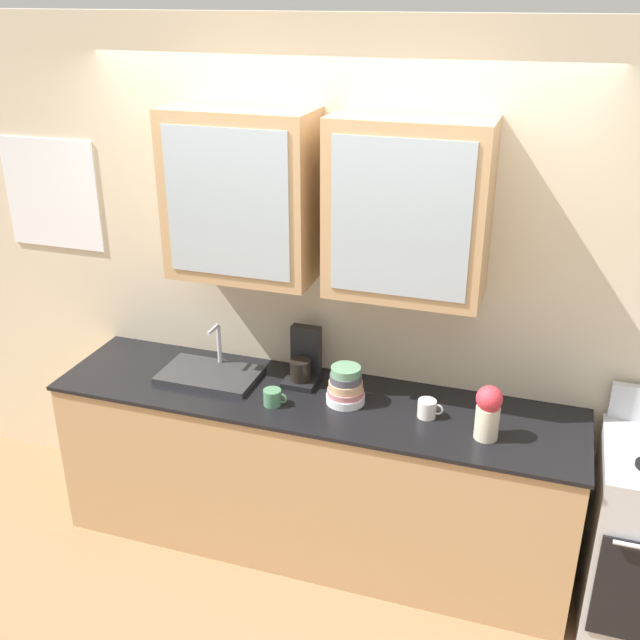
{
  "coord_description": "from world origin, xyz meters",
  "views": [
    {
      "loc": [
        1.06,
        -3.08,
        2.77
      ],
      "look_at": [
        0.04,
        0.0,
        1.33
      ],
      "focal_mm": 41.84,
      "sensor_mm": 36.0,
      "label": 1
    }
  ],
  "objects": [
    {
      "name": "vase",
      "position": [
        0.87,
        -0.1,
        1.04
      ],
      "size": [
        0.12,
        0.12,
        0.26
      ],
      "color": "beige",
      "rests_on": "counter"
    },
    {
      "name": "cup_near_sink",
      "position": [
        -0.16,
        -0.13,
        0.94
      ],
      "size": [
        0.12,
        0.09,
        0.08
      ],
      "color": "#4C7F59",
      "rests_on": "counter"
    },
    {
      "name": "bowl_stack",
      "position": [
        0.17,
        0.01,
        0.99
      ],
      "size": [
        0.19,
        0.19,
        0.19
      ],
      "color": "white",
      "rests_on": "counter"
    },
    {
      "name": "cup_near_bowls",
      "position": [
        0.58,
        0.0,
        0.94
      ],
      "size": [
        0.12,
        0.09,
        0.09
      ],
      "color": "silver",
      "rests_on": "counter"
    },
    {
      "name": "ground_plane",
      "position": [
        0.0,
        0.0,
        0.0
      ],
      "size": [
        10.0,
        10.0,
        0.0
      ],
      "primitive_type": "plane",
      "color": "#936B47"
    },
    {
      "name": "sink_faucet",
      "position": [
        -0.58,
        0.04,
        0.92
      ],
      "size": [
        0.51,
        0.32,
        0.26
      ],
      "color": "#2D2D30",
      "rests_on": "counter"
    },
    {
      "name": "back_wall_unit",
      "position": [
        -0.0,
        0.32,
        1.46
      ],
      "size": [
        5.21,
        0.45,
        2.69
      ],
      "color": "beige",
      "rests_on": "ground_plane"
    },
    {
      "name": "counter",
      "position": [
        0.0,
        0.0,
        0.45
      ],
      "size": [
        2.68,
        0.65,
        0.9
      ],
      "color": "tan",
      "rests_on": "ground_plane"
    },
    {
      "name": "coffee_maker",
      "position": [
        -0.1,
        0.16,
        1.01
      ],
      "size": [
        0.17,
        0.2,
        0.29
      ],
      "color": "black",
      "rests_on": "counter"
    }
  ]
}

